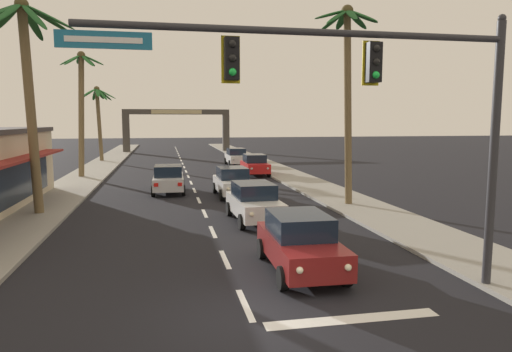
# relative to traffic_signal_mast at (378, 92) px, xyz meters

# --- Properties ---
(ground_plane) EXTENTS (220.00, 220.00, 0.00)m
(ground_plane) POSITION_rel_traffic_signal_mast_xyz_m (-3.20, -0.53, -5.04)
(ground_plane) COLOR black
(sidewalk_right) EXTENTS (3.20, 110.00, 0.14)m
(sidewalk_right) POSITION_rel_traffic_signal_mast_xyz_m (4.60, 19.47, -4.97)
(sidewalk_right) COLOR gray
(sidewalk_right) RESTS_ON ground
(sidewalk_left) EXTENTS (3.20, 110.00, 0.14)m
(sidewalk_left) POSITION_rel_traffic_signal_mast_xyz_m (-11.00, 19.47, -4.97)
(sidewalk_left) COLOR gray
(sidewalk_left) RESTS_ON ground
(lane_markings) EXTENTS (4.28, 87.79, 0.01)m
(lane_markings) POSITION_rel_traffic_signal_mast_xyz_m (-2.79, 19.61, -5.04)
(lane_markings) COLOR silver
(lane_markings) RESTS_ON ground
(traffic_signal_mast) EXTENTS (10.49, 0.41, 6.97)m
(traffic_signal_mast) POSITION_rel_traffic_signal_mast_xyz_m (0.00, 0.00, 0.00)
(traffic_signal_mast) COLOR #2D2D33
(traffic_signal_mast) RESTS_ON ground
(sedan_lead_at_stop_bar) EXTENTS (2.01, 4.47, 1.68)m
(sedan_lead_at_stop_bar) POSITION_rel_traffic_signal_mast_xyz_m (-1.18, 2.33, -4.19)
(sedan_lead_at_stop_bar) COLOR maroon
(sedan_lead_at_stop_bar) RESTS_ON ground
(sedan_third_in_queue) EXTENTS (2.09, 4.50, 1.68)m
(sedan_third_in_queue) POSITION_rel_traffic_signal_mast_xyz_m (-1.21, 9.20, -4.19)
(sedan_third_in_queue) COLOR silver
(sedan_third_in_queue) RESTS_ON ground
(sedan_fifth_in_queue) EXTENTS (2.03, 4.48, 1.68)m
(sedan_fifth_in_queue) POSITION_rel_traffic_signal_mast_xyz_m (-1.15, 16.07, -4.19)
(sedan_fifth_in_queue) COLOR silver
(sedan_fifth_in_queue) RESTS_ON ground
(sedan_oncoming_far) EXTENTS (2.02, 4.48, 1.68)m
(sedan_oncoming_far) POSITION_rel_traffic_signal_mast_xyz_m (-4.80, 18.15, -4.19)
(sedan_oncoming_far) COLOR silver
(sedan_oncoming_far) RESTS_ON ground
(sedan_parked_nearest_kerb) EXTENTS (1.98, 4.46, 1.68)m
(sedan_parked_nearest_kerb) POSITION_rel_traffic_signal_mast_xyz_m (1.93, 34.56, -4.19)
(sedan_parked_nearest_kerb) COLOR silver
(sedan_parked_nearest_kerb) RESTS_ON ground
(sedan_parked_mid_kerb) EXTENTS (2.01, 4.48, 1.68)m
(sedan_parked_mid_kerb) POSITION_rel_traffic_signal_mast_xyz_m (2.12, 26.07, -4.19)
(sedan_parked_mid_kerb) COLOR red
(sedan_parked_mid_kerb) RESTS_ON ground
(palm_left_second) EXTENTS (4.61, 4.39, 9.75)m
(palm_left_second) POSITION_rel_traffic_signal_mast_xyz_m (-10.94, 12.30, 1.57)
(palm_left_second) COLOR brown
(palm_left_second) RESTS_ON ground
(palm_left_third) EXTENTS (3.18, 2.89, 9.50)m
(palm_left_third) POSITION_rel_traffic_signal_mast_xyz_m (-11.02, 26.76, 1.01)
(palm_left_third) COLOR brown
(palm_left_third) RESTS_ON ground
(palm_left_farthest) EXTENTS (3.96, 3.99, 7.96)m
(palm_left_farthest) POSITION_rel_traffic_signal_mast_xyz_m (-11.74, 41.16, 0.60)
(palm_left_farthest) COLOR brown
(palm_left_farthest) RESTS_ON ground
(palm_right_second) EXTENTS (3.61, 3.49, 10.00)m
(palm_right_second) POSITION_rel_traffic_signal_mast_xyz_m (4.01, 11.77, 1.92)
(palm_right_second) COLOR brown
(palm_right_second) RESTS_ON ground
(town_gateway_arch) EXTENTS (14.58, 0.90, 5.91)m
(town_gateway_arch) POSITION_rel_traffic_signal_mast_xyz_m (-3.20, 55.20, -1.16)
(town_gateway_arch) COLOR #423D38
(town_gateway_arch) RESTS_ON ground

